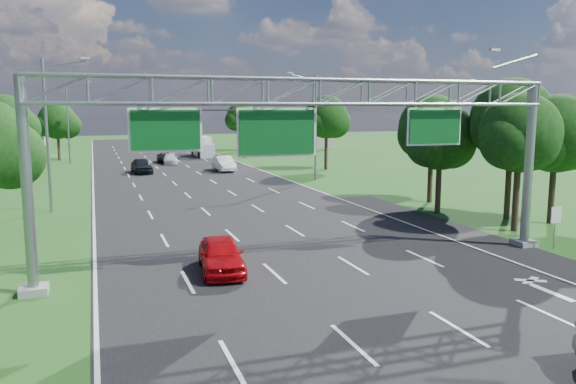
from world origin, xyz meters
name	(u,v)px	position (x,y,z in m)	size (l,w,h in m)	color
ground	(221,202)	(0.00, 30.00, 0.00)	(220.00, 220.00, 0.00)	#1F5519
road	(221,202)	(0.00, 30.00, 0.00)	(18.00, 180.00, 0.02)	black
road_flare	(476,239)	(10.20, 14.00, 0.00)	(3.00, 30.00, 0.02)	black
sign_gantry	(318,107)	(0.33, 12.00, 6.89)	(23.50, 1.00, 9.56)	gray
regulatory_sign	(556,219)	(12.40, 10.98, 1.51)	(0.60, 0.08, 2.10)	gray
traffic_signal	(219,121)	(7.48, 65.00, 5.17)	(12.21, 0.24, 7.00)	black
streetlight_l_near	(50,128)	(-11.30, 30.00, 5.58)	(2.97, 0.22, 10.16)	gray
streetlight_l_far	(69,119)	(-11.30, 65.00, 5.58)	(2.97, 0.22, 10.16)	gray
streetlight_r_mid	(314,122)	(11.30, 40.00, 5.58)	(2.97, 0.22, 10.16)	gray
tree_cluster_right	(489,133)	(14.80, 19.19, 5.31)	(9.91, 14.60, 8.68)	#2D2116
tree_verge_lb	(5,125)	(-15.92, 45.04, 5.41)	(5.76, 4.80, 8.06)	#2D2116
tree_verge_lc	(58,123)	(-12.92, 70.04, 4.98)	(5.76, 4.80, 7.62)	#2D2116
tree_verge_rd	(327,119)	(16.08, 48.04, 5.63)	(5.76, 4.80, 8.28)	#2D2116
tree_verge_re	(242,119)	(14.08, 78.04, 5.20)	(5.76, 4.80, 7.84)	#2D2116
building_right	(292,136)	(24.00, 82.00, 2.00)	(12.00, 9.00, 4.00)	gray
red_coupe	(221,255)	(-3.82, 12.52, 0.74)	(1.75, 4.35, 1.48)	#BD080E
car_queue_a	(170,159)	(0.26, 60.32, 0.61)	(1.71, 4.21, 1.22)	silver
car_queue_b	(165,158)	(-0.06, 62.46, 0.61)	(2.02, 4.38, 1.22)	black
car_queue_c	(142,166)	(-3.92, 51.10, 0.80)	(1.89, 4.70, 1.60)	black
car_queue_d	(224,164)	(4.80, 50.28, 0.81)	(1.72, 4.92, 1.62)	white
box_truck	(203,147)	(6.12, 69.91, 1.34)	(2.25, 7.35, 2.78)	silver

